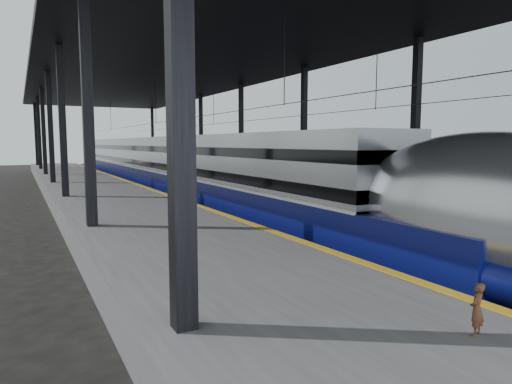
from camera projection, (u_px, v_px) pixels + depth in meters
ground at (310, 267)px, 14.31m from camera, size 160.00×160.00×0.00m
platform at (96, 194)px, 30.29m from camera, size 6.00×80.00×1.00m
yellow_strip at (138, 185)px, 31.52m from camera, size 0.30×80.00×0.01m
rails at (209, 194)px, 34.01m from camera, size 6.52×80.00×0.16m
canopy at (173, 68)px, 31.85m from camera, size 18.00×75.00×9.47m
tgv_train at (164, 167)px, 35.32m from camera, size 3.01×65.20×4.31m
second_train at (169, 159)px, 51.03m from camera, size 3.01×56.05×4.15m
child at (477, 309)px, 6.80m from camera, size 0.34×0.28×0.82m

